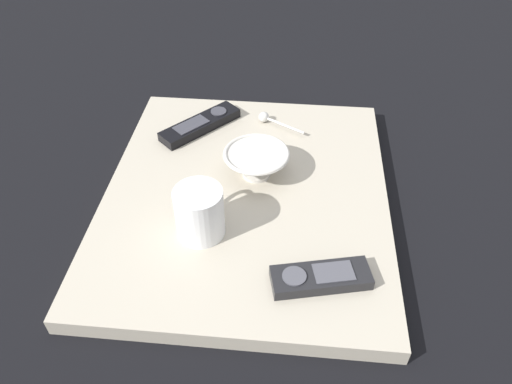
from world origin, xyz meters
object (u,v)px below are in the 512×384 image
(tv_remote_near, at_px, (320,277))
(teaspoon, at_px, (268,119))
(coffee_mug, at_px, (200,212))
(cereal_bowl, at_px, (256,162))
(tv_remote_far, at_px, (200,124))

(tv_remote_near, bearing_deg, teaspoon, -74.97)
(teaspoon, distance_m, tv_remote_near, 0.46)
(coffee_mug, relative_size, teaspoon, 1.11)
(teaspoon, height_order, tv_remote_near, same)
(cereal_bowl, xyz_separation_m, tv_remote_far, (0.14, -0.15, -0.02))
(coffee_mug, height_order, tv_remote_near, coffee_mug)
(tv_remote_far, bearing_deg, cereal_bowl, 133.53)
(tv_remote_far, bearing_deg, tv_remote_near, 123.53)
(tv_remote_near, xyz_separation_m, tv_remote_far, (0.27, -0.41, 0.00))
(cereal_bowl, bearing_deg, tv_remote_far, -46.47)
(cereal_bowl, height_order, tv_remote_near, cereal_bowl)
(tv_remote_near, bearing_deg, coffee_mug, -23.88)
(cereal_bowl, height_order, coffee_mug, coffee_mug)
(cereal_bowl, height_order, tv_remote_far, cereal_bowl)
(coffee_mug, bearing_deg, tv_remote_far, -79.49)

